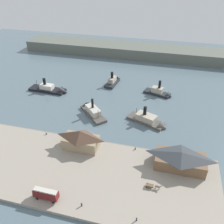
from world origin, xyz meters
TOP-DOWN VIEW (x-y plane):
  - ground_plane at (0.00, 0.00)m, footprint 320.00×320.00m
  - quay_promenade at (0.00, -22.00)m, footprint 110.00×36.00m
  - seawall_edge at (0.00, -3.60)m, footprint 110.00×0.80m
  - ferry_shed_east_terminal at (0.74, -9.46)m, footprint 14.63×7.80m
  - ferry_shed_customs_shed at (40.34, -10.18)m, footprint 18.77×9.79m
  - street_tram at (-1.20, -35.93)m, footprint 8.23×2.63m
  - horse_cart at (31.92, -22.88)m, footprint 5.46×1.36m
  - pedestrian_walking_east at (28.51, -36.25)m, footprint 0.38×0.38m
  - pedestrian_near_east_shed at (-5.73, -36.50)m, footprint 0.43×0.43m
  - pedestrian_near_cart at (10.85, -35.71)m, footprint 0.42×0.42m
  - mooring_post_east at (22.68, -5.23)m, footprint 0.44×0.44m
  - mooring_post_center_east at (-17.44, -5.46)m, footprint 0.44×0.44m
  - ferry_moored_west at (26.40, 16.29)m, footprint 21.09×13.11m
  - ferry_approaching_east at (28.39, 46.54)m, footprint 17.32×9.47m
  - ferry_approaching_west at (-2.05, 54.79)m, footprint 6.91×16.14m
  - ferry_mid_harbor at (-34.44, 34.53)m, footprint 24.32×7.80m
  - ferry_near_quay at (-4.49, 18.28)m, footprint 18.58×18.53m
  - far_headland at (0.00, 110.00)m, footprint 180.00×24.00m

SIDE VIEW (x-z plane):
  - ground_plane at x=0.00m, z-range 0.00..0.00m
  - seawall_edge at x=0.00m, z-range 0.00..1.00m
  - quay_promenade at x=0.00m, z-range 0.00..1.20m
  - ferry_mid_harbor at x=-34.44m, z-range -3.93..6.39m
  - ferry_moored_west at x=26.40m, z-range -3.76..6.70m
  - ferry_near_quay at x=-4.49m, z-range -4.02..7.05m
  - ferry_approaching_east at x=28.39m, z-range -3.72..6.82m
  - mooring_post_east at x=22.68m, z-range 1.20..2.10m
  - mooring_post_center_east at x=-17.44m, z-range 1.20..2.10m
  - ferry_approaching_west at x=-2.05m, z-range -3.37..6.68m
  - pedestrian_walking_east at x=28.51m, z-range 1.13..2.68m
  - pedestrian_near_cart at x=10.85m, z-range 1.13..2.82m
  - pedestrian_near_east_shed at x=-5.73m, z-range 1.12..2.88m
  - horse_cart at x=31.92m, z-range 1.20..3.07m
  - street_tram at x=-1.20m, z-range 1.56..5.61m
  - far_headland at x=0.00m, z-range 0.00..8.00m
  - ferry_shed_customs_shed at x=40.34m, z-range 1.25..8.16m
  - ferry_shed_east_terminal at x=0.74m, z-range 1.27..9.60m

